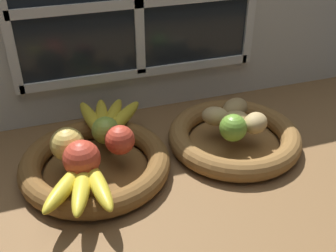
{
  "coord_description": "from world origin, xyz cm",
  "views": [
    {
      "loc": [
        -25.68,
        -73.12,
        59.86
      ],
      "look_at": [
        -0.3,
        3.15,
        9.19
      ],
      "focal_mm": 44.01,
      "sensor_mm": 36.0,
      "label": 1
    }
  ],
  "objects": [
    {
      "name": "apple_green_back",
      "position": [
        -14.22,
        7.12,
        8.4
      ],
      "size": [
        6.42,
        6.42,
        6.42
      ],
      "primitive_type": "sphere",
      "color": "#8CAD3D",
      "rests_on": "fruit_bowl_left"
    },
    {
      "name": "potato_large",
      "position": [
        17.17,
        3.15,
        7.4
      ],
      "size": [
        8.03,
        7.14,
        4.43
      ],
      "primitive_type": "ellipsoid",
      "rotation": [
        0.0,
        0.0,
        6.04
      ],
      "color": "tan",
      "rests_on": "fruit_bowl_right"
    },
    {
      "name": "potato_small",
      "position": [
        20.81,
        -0.49,
        7.71
      ],
      "size": [
        8.5,
        8.16,
        5.05
      ],
      "primitive_type": "ellipsoid",
      "rotation": [
        0.0,
        0.0,
        0.57
      ],
      "color": "tan",
      "rests_on": "fruit_bowl_right"
    },
    {
      "name": "banana_bunch_front",
      "position": [
        -21.97,
        -8.53,
        6.87
      ],
      "size": [
        14.84,
        18.25,
        3.37
      ],
      "color": "yellow",
      "rests_on": "fruit_bowl_left"
    },
    {
      "name": "fruit_bowl_right",
      "position": [
        17.17,
        3.15,
        2.42
      ],
      "size": [
        33.16,
        33.16,
        5.19
      ],
      "color": "brown",
      "rests_on": "ground_plane"
    },
    {
      "name": "apple_golden_left",
      "position": [
        -23.25,
        3.4,
        8.92
      ],
      "size": [
        7.46,
        7.46,
        7.46
      ],
      "primitive_type": "sphere",
      "color": "#DBB756",
      "rests_on": "fruit_bowl_left"
    },
    {
      "name": "banana_bunch_back",
      "position": [
        -12.49,
        14.78,
        6.81
      ],
      "size": [
        17.14,
        19.61,
        3.25
      ],
      "color": "gold",
      "rests_on": "fruit_bowl_left"
    },
    {
      "name": "ground_plane",
      "position": [
        0.0,
        0.0,
        -1.5
      ],
      "size": [
        140.0,
        90.0,
        3.0
      ],
      "primitive_type": "cube",
      "color": "brown"
    },
    {
      "name": "potato_oblong",
      "position": [
        13.08,
        6.33,
        7.53
      ],
      "size": [
        8.38,
        7.75,
        4.68
      ],
      "primitive_type": "ellipsoid",
      "rotation": [
        0.0,
        0.0,
        5.77
      ],
      "color": "tan",
      "rests_on": "fruit_bowl_right"
    },
    {
      "name": "lime_near",
      "position": [
        14.24,
        -1.26,
        8.43
      ],
      "size": [
        6.49,
        6.49,
        6.49
      ],
      "primitive_type": "sphere",
      "color": "#6B9E33",
      "rests_on": "fruit_bowl_right"
    },
    {
      "name": "apple_red_right",
      "position": [
        -11.97,
        1.98,
        8.56
      ],
      "size": [
        6.75,
        6.75,
        6.75
      ],
      "primitive_type": "sphere",
      "color": "#CC422D",
      "rests_on": "fruit_bowl_left"
    },
    {
      "name": "back_wall",
      "position": [
        0.0,
        29.77,
        27.88
      ],
      "size": [
        140.0,
        4.6,
        55.0
      ],
      "color": "silver",
      "rests_on": "ground_plane"
    },
    {
      "name": "potato_back",
      "position": [
        19.45,
        8.15,
        7.63
      ],
      "size": [
        9.74,
        9.12,
        4.88
      ],
      "primitive_type": "ellipsoid",
      "rotation": [
        0.0,
        0.0,
        3.73
      ],
      "color": "#A38451",
      "rests_on": "fruit_bowl_right"
    },
    {
      "name": "fruit_bowl_left",
      "position": [
        -17.78,
        3.15,
        2.41
      ],
      "size": [
        34.37,
        34.37,
        5.19
      ],
      "color": "brown",
      "rests_on": "ground_plane"
    },
    {
      "name": "apple_red_front",
      "position": [
        -21.07,
        -3.07,
        9.1
      ],
      "size": [
        7.83,
        7.83,
        7.83
      ],
      "primitive_type": "sphere",
      "color": "#CC422D",
      "rests_on": "fruit_bowl_left"
    }
  ]
}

